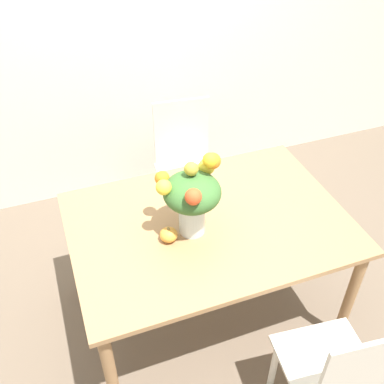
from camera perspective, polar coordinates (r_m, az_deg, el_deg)
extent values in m
plane|color=brown|center=(2.97, 1.81, -14.59)|extent=(12.00, 12.00, 0.00)
cube|color=silver|center=(3.35, -7.83, 20.76)|extent=(8.00, 0.06, 2.70)
cube|color=#9E754C|center=(2.40, 2.17, -3.99)|extent=(1.46, 1.03, 0.03)
cylinder|color=#9E754C|center=(2.34, -10.21, -22.13)|extent=(0.06, 0.06, 0.74)
cylinder|color=#9E754C|center=(2.70, 19.43, -12.51)|extent=(0.06, 0.06, 0.74)
cylinder|color=#9E754C|center=(2.89, -14.03, -6.77)|extent=(0.06, 0.06, 0.74)
cylinder|color=#9E754C|center=(3.20, 10.18, -0.84)|extent=(0.06, 0.06, 0.74)
cylinder|color=silver|center=(2.27, 0.00, -3.06)|extent=(0.14, 0.14, 0.20)
cylinder|color=silver|center=(2.31, 0.00, -3.94)|extent=(0.12, 0.12, 0.10)
cylinder|color=#38662D|center=(2.26, 0.64, -2.18)|extent=(0.01, 0.01, 0.26)
cylinder|color=#38662D|center=(2.27, -0.03, -1.88)|extent=(0.01, 0.01, 0.26)
cylinder|color=#38662D|center=(2.25, -0.66, -2.21)|extent=(0.01, 0.00, 0.26)
cylinder|color=#38662D|center=(2.23, -0.39, -2.72)|extent=(0.01, 0.01, 0.26)
cylinder|color=#38662D|center=(2.23, 0.43, -2.70)|extent=(0.01, 0.01, 0.26)
ellipsoid|color=#38662D|center=(2.17, 0.00, 0.00)|extent=(0.29, 0.29, 0.17)
sphere|color=orange|center=(2.14, 2.63, 3.97)|extent=(0.08, 0.08, 0.08)
sphere|color=yellow|center=(2.09, -3.62, 0.60)|extent=(0.08, 0.08, 0.08)
sphere|color=#AD9E33|center=(2.11, -0.10, 2.97)|extent=(0.07, 0.07, 0.07)
sphere|color=yellow|center=(2.22, 1.89, 3.25)|extent=(0.08, 0.08, 0.08)
sphere|color=orange|center=(2.21, -3.82, 1.77)|extent=(0.07, 0.07, 0.07)
sphere|color=yellow|center=(2.12, 2.31, 4.06)|extent=(0.07, 0.07, 0.07)
sphere|color=#D64C23|center=(2.02, 0.17, -0.61)|extent=(0.08, 0.08, 0.08)
ellipsoid|color=gold|center=(2.27, -2.99, -5.44)|extent=(0.09, 0.09, 0.07)
cylinder|color=brown|center=(2.24, -3.02, -4.73)|extent=(0.01, 0.01, 0.02)
cube|color=silver|center=(3.22, -0.46, 1.99)|extent=(0.46, 0.46, 0.02)
cylinder|color=silver|center=(3.21, -2.66, -3.50)|extent=(0.04, 0.04, 0.44)
cylinder|color=silver|center=(3.27, 3.17, -2.50)|extent=(0.04, 0.04, 0.44)
cylinder|color=silver|center=(3.46, -3.85, 0.22)|extent=(0.04, 0.04, 0.44)
cylinder|color=silver|center=(3.52, 1.58, 1.07)|extent=(0.04, 0.04, 0.44)
cube|color=silver|center=(3.23, -1.34, 7.73)|extent=(0.40, 0.06, 0.50)
cube|color=silver|center=(2.33, 16.82, -20.29)|extent=(0.46, 0.46, 0.02)
cylinder|color=silver|center=(2.65, 17.49, -18.77)|extent=(0.04, 0.04, 0.44)
cylinder|color=silver|center=(2.54, 10.35, -20.94)|extent=(0.04, 0.04, 0.44)
cube|color=silver|center=(2.04, 20.98, -21.04)|extent=(0.40, 0.06, 0.50)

